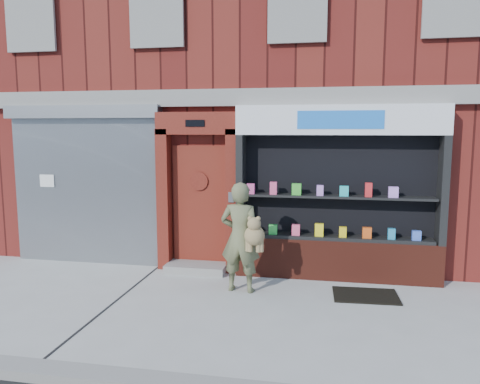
# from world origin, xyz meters

# --- Properties ---
(ground) EXTENTS (80.00, 80.00, 0.00)m
(ground) POSITION_xyz_m (0.00, 0.00, 0.00)
(ground) COLOR #9E9E99
(ground) RESTS_ON ground
(curb) EXTENTS (60.00, 0.30, 0.12)m
(curb) POSITION_xyz_m (0.00, -2.15, 0.06)
(curb) COLOR gray
(curb) RESTS_ON ground
(building) EXTENTS (12.00, 8.16, 8.00)m
(building) POSITION_xyz_m (-0.00, 5.99, 4.00)
(building) COLOR #581714
(building) RESTS_ON ground
(shutter_bay) EXTENTS (3.10, 0.30, 3.04)m
(shutter_bay) POSITION_xyz_m (-3.00, 1.93, 1.72)
(shutter_bay) COLOR gray
(shutter_bay) RESTS_ON ground
(red_door_bay) EXTENTS (1.52, 0.58, 2.90)m
(red_door_bay) POSITION_xyz_m (-0.75, 1.86, 1.46)
(red_door_bay) COLOR #53150E
(red_door_bay) RESTS_ON ground
(pharmacy_bay) EXTENTS (3.50, 0.41, 3.00)m
(pharmacy_bay) POSITION_xyz_m (1.75, 1.81, 1.37)
(pharmacy_bay) COLOR #5E2116
(pharmacy_bay) RESTS_ON ground
(woman) EXTENTS (0.75, 0.55, 1.77)m
(woman) POSITION_xyz_m (0.25, 0.84, 0.90)
(woman) COLOR #606441
(woman) RESTS_ON ground
(doormat) EXTENTS (1.02, 0.74, 0.02)m
(doormat) POSITION_xyz_m (2.20, 0.97, 0.01)
(doormat) COLOR black
(doormat) RESTS_ON ground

